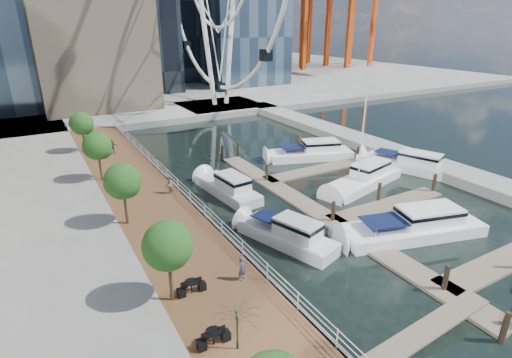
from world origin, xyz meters
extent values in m
plane|color=black|center=(0.00, 0.00, 0.00)|extent=(520.00, 520.00, 0.00)
cube|color=brown|center=(-9.00, 15.00, 0.50)|extent=(6.00, 60.00, 1.00)
cube|color=#595954|center=(-6.00, 15.00, 0.50)|extent=(0.25, 60.00, 1.00)
cube|color=gray|center=(0.00, 102.00, 0.50)|extent=(200.00, 114.00, 1.00)
cube|color=gray|center=(20.00, 20.00, 0.50)|extent=(4.00, 60.00, 1.00)
cube|color=gray|center=(14.00, 52.00, 0.50)|extent=(14.00, 12.00, 1.00)
cube|color=#6D6051|center=(3.00, 10.00, 0.10)|extent=(2.00, 32.00, 0.20)
cube|color=#6D6051|center=(9.00, -2.00, 0.10)|extent=(12.00, 2.00, 0.20)
cube|color=#6D6051|center=(9.00, 8.00, 0.10)|extent=(12.00, 2.00, 0.20)
cube|color=#6D6051|center=(9.00, 18.00, 0.10)|extent=(12.00, 2.00, 0.20)
cylinder|color=white|center=(11.50, 52.00, 14.00)|extent=(0.80, 0.80, 26.00)
cylinder|color=white|center=(16.50, 52.00, 14.00)|extent=(0.80, 0.80, 26.00)
cylinder|color=#3F2B1C|center=(-11.40, 4.00, 2.20)|extent=(0.20, 0.20, 2.40)
sphere|color=#265B1E|center=(-11.40, 4.00, 4.30)|extent=(2.60, 2.60, 2.60)
cylinder|color=#3F2B1C|center=(-11.40, 14.00, 2.20)|extent=(0.20, 0.20, 2.40)
sphere|color=#265B1E|center=(-11.40, 14.00, 4.30)|extent=(2.60, 2.60, 2.60)
cylinder|color=#3F2B1C|center=(-11.40, 24.00, 2.20)|extent=(0.20, 0.20, 2.40)
sphere|color=#265B1E|center=(-11.40, 24.00, 4.30)|extent=(2.60, 2.60, 2.60)
cylinder|color=#3F2B1C|center=(-11.40, 34.00, 2.20)|extent=(0.20, 0.20, 2.40)
sphere|color=#265B1E|center=(-11.40, 34.00, 4.30)|extent=(2.60, 2.60, 2.60)
imported|color=#494A62|center=(-7.34, 3.72, 1.75)|extent=(0.64, 0.56, 1.49)
imported|color=#89715E|center=(-6.96, 17.77, 1.80)|extent=(0.97, 0.98, 1.60)
imported|color=#333840|center=(-8.83, 31.66, 1.81)|extent=(1.03, 0.76, 1.63)
imported|color=#0E331F|center=(-9.98, -0.82, 2.10)|extent=(3.19, 3.22, 2.19)
camera|label=1|loc=(-16.22, -13.31, 14.77)|focal=28.00mm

